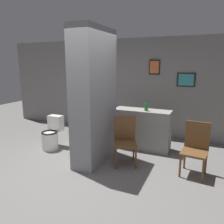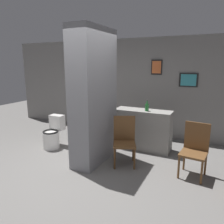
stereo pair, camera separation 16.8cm
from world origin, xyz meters
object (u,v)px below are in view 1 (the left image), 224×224
object	(u,v)px
toilet	(52,135)
bottle_tall	(146,107)
chair_near_pillar	(125,139)
bicycle	(100,126)
chair_by_doorway	(195,147)

from	to	relation	value
toilet	bottle_tall	xyz separation A→B (m)	(2.03, 0.78, 0.69)
toilet	chair_near_pillar	bearing A→B (deg)	-1.47
chair_near_pillar	bottle_tall	bearing A→B (deg)	52.82
bicycle	bottle_tall	size ratio (longest dim) A/B	6.48
toilet	bottle_tall	distance (m)	2.28
bicycle	bottle_tall	bearing A→B (deg)	-10.93
chair_near_pillar	bicycle	bearing A→B (deg)	111.25
chair_by_doorway	bottle_tall	size ratio (longest dim) A/B	3.73
bottle_tall	chair_near_pillar	bearing A→B (deg)	-102.87
toilet	bicycle	bearing A→B (deg)	53.74
toilet	chair_near_pillar	size ratio (longest dim) A/B	0.79
chair_near_pillar	chair_by_doorway	world-z (taller)	same
chair_near_pillar	bottle_tall	size ratio (longest dim) A/B	3.73
toilet	bicycle	world-z (taller)	toilet
toilet	chair_by_doorway	xyz separation A→B (m)	(3.13, 0.05, 0.19)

